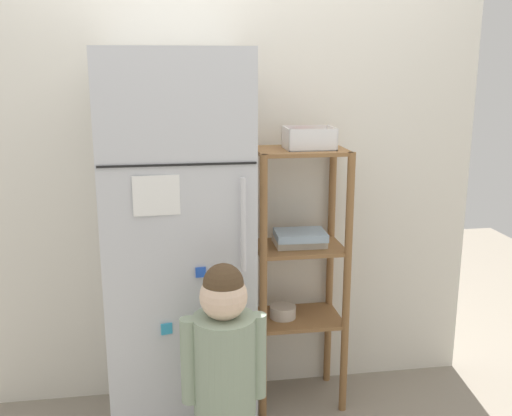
# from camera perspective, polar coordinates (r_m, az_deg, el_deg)

# --- Properties ---
(kitchen_wall_back) EXTENTS (2.50, 0.03, 2.22)m
(kitchen_wall_back) POSITION_cam_1_polar(r_m,az_deg,el_deg) (2.91, -2.61, 2.85)
(kitchen_wall_back) COLOR silver
(kitchen_wall_back) RESTS_ON ground
(refrigerator) EXTENTS (0.59, 0.70, 1.72)m
(refrigerator) POSITION_cam_1_polar(r_m,az_deg,el_deg) (2.61, -7.41, -4.25)
(refrigerator) COLOR silver
(refrigerator) RESTS_ON ground
(child_standing) EXTENTS (0.32, 0.23, 0.98)m
(child_standing) POSITION_cam_1_polar(r_m,az_deg,el_deg) (2.24, -3.04, -14.74)
(child_standing) COLOR #464D40
(child_standing) RESTS_ON ground
(pantry_shelf_unit) EXTENTS (0.43, 0.32, 1.27)m
(pantry_shelf_unit) POSITION_cam_1_polar(r_m,az_deg,el_deg) (2.88, 4.06, -4.89)
(pantry_shelf_unit) COLOR olive
(pantry_shelf_unit) RESTS_ON ground
(fruit_bin) EXTENTS (0.22, 0.17, 0.10)m
(fruit_bin) POSITION_cam_1_polar(r_m,az_deg,el_deg) (2.75, 5.00, 6.52)
(fruit_bin) COLOR white
(fruit_bin) RESTS_ON pantry_shelf_unit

